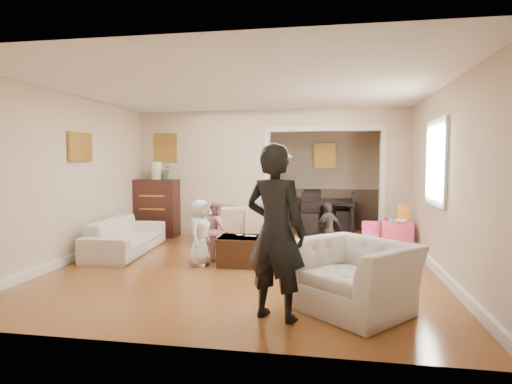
% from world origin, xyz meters
% --- Properties ---
extents(floor, '(7.00, 7.00, 0.00)m').
position_xyz_m(floor, '(0.00, 0.00, 0.00)').
color(floor, brown).
rests_on(floor, ground).
extents(partition_left, '(2.75, 0.18, 2.60)m').
position_xyz_m(partition_left, '(-1.38, 1.80, 1.30)').
color(partition_left, beige).
rests_on(partition_left, ground).
extents(partition_right, '(0.55, 0.18, 2.60)m').
position_xyz_m(partition_right, '(2.48, 1.80, 1.30)').
color(partition_right, beige).
rests_on(partition_right, ground).
extents(partition_header, '(2.22, 0.18, 0.35)m').
position_xyz_m(partition_header, '(1.10, 1.80, 2.42)').
color(partition_header, beige).
rests_on(partition_header, partition_right).
extents(window_pane, '(0.03, 0.95, 1.10)m').
position_xyz_m(window_pane, '(2.73, -0.40, 1.55)').
color(window_pane, white).
rests_on(window_pane, ground).
extents(framed_art_partition, '(0.45, 0.03, 0.55)m').
position_xyz_m(framed_art_partition, '(-2.20, 1.70, 1.85)').
color(framed_art_partition, brown).
rests_on(framed_art_partition, partition_left).
extents(framed_art_sofa_wall, '(0.03, 0.55, 0.40)m').
position_xyz_m(framed_art_sofa_wall, '(-2.71, -0.60, 1.80)').
color(framed_art_sofa_wall, brown).
extents(framed_art_alcove, '(0.45, 0.03, 0.55)m').
position_xyz_m(framed_art_alcove, '(1.10, 3.44, 1.70)').
color(framed_art_alcove, brown).
extents(sofa, '(0.96, 2.07, 0.58)m').
position_xyz_m(sofa, '(-2.21, -0.11, 0.29)').
color(sofa, beige).
rests_on(sofa, ground).
extents(armchair_back, '(1.08, 1.09, 0.72)m').
position_xyz_m(armchair_back, '(-0.83, 1.07, 0.36)').
color(armchair_back, tan).
rests_on(armchair_back, ground).
extents(armchair_front, '(1.49, 1.48, 0.73)m').
position_xyz_m(armchair_front, '(1.49, -2.35, 0.37)').
color(armchair_front, beige).
rests_on(armchair_front, ground).
extents(dresser, '(0.87, 0.49, 1.19)m').
position_xyz_m(dresser, '(-2.32, 1.49, 0.60)').
color(dresser, '#371410').
rests_on(dresser, ground).
extents(table_lamp, '(0.22, 0.22, 0.36)m').
position_xyz_m(table_lamp, '(-2.32, 1.49, 1.37)').
color(table_lamp, beige).
rests_on(table_lamp, dresser).
extents(potted_plant, '(0.24, 0.21, 0.27)m').
position_xyz_m(potted_plant, '(-2.12, 1.49, 1.33)').
color(potted_plant, '#3C6C30').
rests_on(potted_plant, dresser).
extents(coffee_table, '(1.18, 0.64, 0.43)m').
position_xyz_m(coffee_table, '(0.15, -0.61, 0.21)').
color(coffee_table, '#392012').
rests_on(coffee_table, ground).
extents(coffee_cup, '(0.11, 0.11, 0.09)m').
position_xyz_m(coffee_cup, '(0.25, -0.66, 0.47)').
color(coffee_cup, silver).
rests_on(coffee_cup, coffee_table).
extents(play_table, '(0.53, 0.53, 0.50)m').
position_xyz_m(play_table, '(2.39, 0.91, 0.25)').
color(play_table, '#E03B67').
rests_on(play_table, ground).
extents(cereal_box, '(0.20, 0.08, 0.30)m').
position_xyz_m(cereal_box, '(2.51, 1.01, 0.65)').
color(cereal_box, yellow).
rests_on(cereal_box, play_table).
extents(cyan_cup, '(0.08, 0.08, 0.08)m').
position_xyz_m(cyan_cup, '(2.29, 0.86, 0.54)').
color(cyan_cup, '#24B8B0').
rests_on(cyan_cup, play_table).
extents(toy_block, '(0.09, 0.08, 0.05)m').
position_xyz_m(toy_block, '(2.27, 1.03, 0.52)').
color(toy_block, red).
rests_on(toy_block, play_table).
extents(play_bowl, '(0.21, 0.21, 0.05)m').
position_xyz_m(play_bowl, '(2.44, 0.79, 0.53)').
color(play_bowl, silver).
rests_on(play_bowl, play_table).
extents(dining_table, '(2.01, 1.19, 0.69)m').
position_xyz_m(dining_table, '(0.82, 2.90, 0.34)').
color(dining_table, black).
rests_on(dining_table, ground).
extents(adult_person, '(0.74, 0.61, 1.75)m').
position_xyz_m(adult_person, '(0.70, -2.72, 0.87)').
color(adult_person, black).
rests_on(adult_person, ground).
extents(child_kneel_a, '(0.37, 0.52, 1.00)m').
position_xyz_m(child_kneel_a, '(-0.70, -0.76, 0.50)').
color(child_kneel_a, silver).
rests_on(child_kneel_a, ground).
extents(child_kneel_b, '(0.52, 0.57, 0.95)m').
position_xyz_m(child_kneel_b, '(-0.55, -0.31, 0.48)').
color(child_kneel_b, pink).
rests_on(child_kneel_b, ground).
extents(child_toddler, '(0.53, 0.52, 0.90)m').
position_xyz_m(child_toddler, '(1.20, 0.14, 0.45)').
color(child_toddler, black).
rests_on(child_toddler, ground).
extents(craft_papers, '(0.86, 0.49, 0.00)m').
position_xyz_m(craft_papers, '(0.25, -0.58, 0.43)').
color(craft_papers, white).
rests_on(craft_papers, coffee_table).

